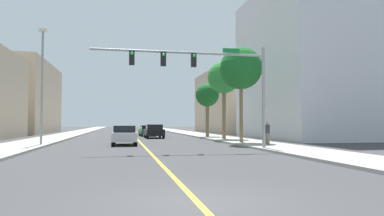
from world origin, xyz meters
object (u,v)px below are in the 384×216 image
palm_far (207,96)px  car_black (154,131)px  car_silver (124,135)px  palm_mid (224,78)px  traffic_signal_mast (208,71)px  palm_near (241,69)px  car_green (147,130)px  street_lamp (42,80)px  pedestrian (267,133)px

palm_far → car_black: size_ratio=1.47×
palm_far → car_silver: palm_far is taller
palm_far → car_black: (-6.10, 0.07, -4.06)m
palm_mid → car_black: 10.26m
traffic_signal_mast → car_silver: size_ratio=2.65×
car_silver → palm_near: bearing=-4.0°
car_green → car_black: bearing=-89.8°
palm_far → traffic_signal_mast: bearing=-104.0°
palm_mid → car_silver: bearing=-151.3°
street_lamp → car_silver: size_ratio=2.08×
street_lamp → palm_mid: size_ratio=1.11×
palm_mid → car_black: palm_mid is taller
traffic_signal_mast → car_silver: (-4.99, 6.65, -4.16)m
car_green → palm_near: bearing=-73.6°
palm_mid → car_green: 14.69m
palm_far → car_green: size_ratio=1.49×
car_silver → car_black: car_black is taller
car_silver → car_green: (3.03, 17.23, -0.04)m
car_silver → pedestrian: bearing=-20.6°
palm_far → pedestrian: (0.67, -15.18, -3.85)m
palm_far → car_green: bearing=137.2°
palm_near → palm_mid: palm_near is taller
palm_mid → palm_far: (-0.19, 6.00, -1.31)m
palm_near → street_lamp: bearing=179.0°
palm_near → pedestrian: (0.84, -3.18, -5.15)m
car_silver → car_green: 17.49m
car_green → car_black: car_black is taller
street_lamp → palm_mid: bearing=20.2°
palm_near → palm_far: size_ratio=1.26×
palm_near → car_silver: bearing=175.6°
street_lamp → pedestrian: bearing=-12.1°
street_lamp → car_silver: street_lamp is taller
traffic_signal_mast → car_green: (-1.96, 23.88, -4.20)m
palm_mid → pedestrian: (0.48, -9.18, -5.16)m
palm_near → palm_mid: bearing=86.6°
pedestrian → palm_mid: bearing=-95.1°
car_silver → car_black: size_ratio=0.98×
street_lamp → pedestrian: (16.08, -3.44, -3.85)m
car_black → car_silver: bearing=-107.4°
palm_far → pedestrian: size_ratio=3.68×
traffic_signal_mast → palm_mid: 12.86m
car_silver → car_green: bearing=80.5°
street_lamp → car_black: size_ratio=2.03×
traffic_signal_mast → car_silver: 9.29m
car_silver → palm_far: bearing=50.5°
street_lamp → palm_mid: street_lamp is taller
palm_far → car_green: 9.67m
car_green → street_lamp: bearing=-119.8°
palm_mid → palm_far: palm_mid is taller
street_lamp → palm_far: 19.38m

